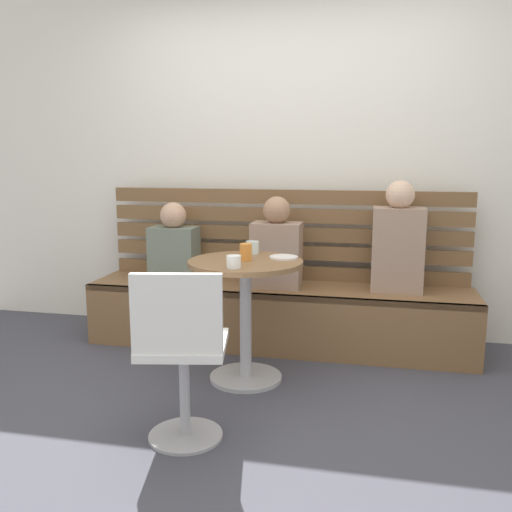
% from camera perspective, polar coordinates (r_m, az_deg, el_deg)
% --- Properties ---
extents(ground, '(8.00, 8.00, 0.00)m').
position_cam_1_polar(ground, '(2.95, -2.05, -16.84)').
color(ground, '#42424C').
extents(back_wall, '(5.20, 0.10, 2.90)m').
position_cam_1_polar(back_wall, '(4.23, 3.45, 11.70)').
color(back_wall, white).
rests_on(back_wall, ground).
extents(booth_bench, '(2.70, 0.52, 0.44)m').
position_cam_1_polar(booth_bench, '(3.96, 2.26, -6.19)').
color(booth_bench, brown).
rests_on(booth_bench, ground).
extents(booth_backrest, '(2.65, 0.04, 0.66)m').
position_cam_1_polar(booth_backrest, '(4.08, 2.91, 2.27)').
color(booth_backrest, brown).
rests_on(booth_backrest, booth_bench).
extents(cafe_table, '(0.68, 0.68, 0.74)m').
position_cam_1_polar(cafe_table, '(3.29, -1.08, -4.25)').
color(cafe_table, '#ADADB2').
rests_on(cafe_table, ground).
extents(white_chair, '(0.47, 0.47, 0.85)m').
position_cam_1_polar(white_chair, '(2.60, -7.71, -9.65)').
color(white_chair, '#ADADB2').
rests_on(white_chair, ground).
extents(person_adult, '(0.34, 0.22, 0.75)m').
position_cam_1_polar(person_adult, '(3.82, 14.46, 1.39)').
color(person_adult, '#9E7F6B').
rests_on(person_adult, booth_bench).
extents(person_child_left, '(0.34, 0.22, 0.57)m').
position_cam_1_polar(person_child_left, '(4.10, -8.47, 0.99)').
color(person_child_left, slate).
rests_on(person_child_left, booth_bench).
extents(person_child_middle, '(0.34, 0.22, 0.63)m').
position_cam_1_polar(person_child_middle, '(3.83, 2.13, 0.88)').
color(person_child_middle, '#9E7F6B').
rests_on(person_child_middle, booth_bench).
extents(cup_ceramic_white, '(0.08, 0.08, 0.07)m').
position_cam_1_polar(cup_ceramic_white, '(3.02, -2.31, -0.61)').
color(cup_ceramic_white, white).
rests_on(cup_ceramic_white, cafe_table).
extents(cup_tumbler_orange, '(0.07, 0.07, 0.10)m').
position_cam_1_polar(cup_tumbler_orange, '(3.24, -1.07, 0.42)').
color(cup_tumbler_orange, orange).
rests_on(cup_tumbler_orange, cafe_table).
extents(cup_glass_short, '(0.08, 0.08, 0.08)m').
position_cam_1_polar(cup_glass_short, '(3.46, -0.36, 0.89)').
color(cup_glass_short, silver).
rests_on(cup_glass_short, cafe_table).
extents(plate_small, '(0.17, 0.17, 0.01)m').
position_cam_1_polar(plate_small, '(3.32, 2.87, -0.13)').
color(plate_small, white).
rests_on(plate_small, cafe_table).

